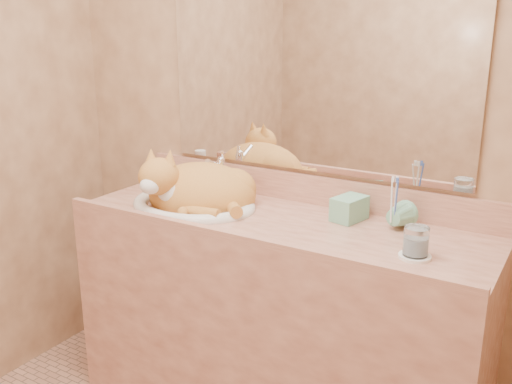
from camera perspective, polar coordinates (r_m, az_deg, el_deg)
The scene contains 12 objects.
wall_back at distance 2.30m, azimuth 5.59°, elevation 8.58°, with size 2.40×0.02×2.50m, color brown.
vanity_counter at distance 2.33m, azimuth 1.99°, elevation -12.80°, with size 1.60×0.55×0.85m, color #945542, non-canonical shape.
mirror at distance 2.27m, azimuth 5.56°, elevation 12.05°, with size 1.30×0.02×0.80m, color white.
sink_basin at distance 2.31m, azimuth -6.30°, elevation 0.50°, with size 0.52×0.43×0.16m, color white, non-canonical shape.
faucet at distance 2.46m, azimuth -3.50°, elevation 1.78°, with size 0.05×0.13×0.18m, color white, non-canonical shape.
cat at distance 2.31m, azimuth -6.05°, elevation 0.49°, with size 0.45×0.37×0.25m, color #B66E2A, non-canonical shape.
soap_dispenser at distance 2.10m, azimuth 8.32°, elevation -0.60°, with size 0.09×0.09×0.20m, color #73B995.
toothbrush_cup at distance 2.08m, azimuth 13.51°, elevation -2.68°, with size 0.10×0.10×0.09m, color #73B995.
toothbrushes at distance 2.06m, azimuth 13.65°, elevation -0.68°, with size 0.03×0.03×0.20m, color white, non-canonical shape.
saucer at distance 1.88m, azimuth 15.59°, elevation -6.22°, with size 0.10×0.10×0.01m, color white.
water_glass at distance 1.86m, azimuth 15.71°, elevation -4.76°, with size 0.08×0.08×0.09m, color white.
lotion_bottle at distance 2.58m, azimuth -9.05°, elevation 1.69°, with size 0.05×0.05×0.13m, color white.
Camera 1 is at (0.98, -1.05, 1.56)m, focal length 40.00 mm.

